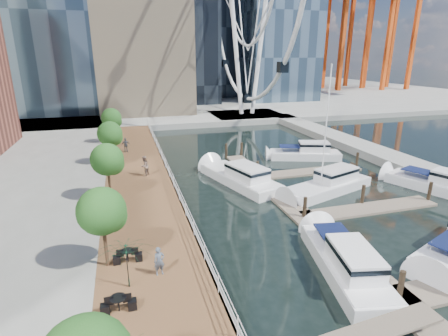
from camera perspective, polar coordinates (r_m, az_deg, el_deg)
name	(u,v)px	position (r m, az deg, el deg)	size (l,w,h in m)	color
ground	(326,288)	(20.97, 16.29, -18.27)	(520.00, 520.00, 0.00)	black
boardwalk	(141,196)	(31.24, -13.43, -4.48)	(6.00, 60.00, 1.00)	brown
seawall	(175,192)	(31.46, -7.96, -3.98)	(0.25, 60.00, 1.00)	#595954
land_far	(153,94)	(116.98, -11.47, 11.83)	(200.00, 114.00, 1.00)	gray
breakwater	(382,156)	(46.70, 24.34, 1.85)	(4.00, 60.00, 1.00)	gray
pier	(247,116)	(71.12, 3.73, 8.44)	(14.00, 12.00, 1.00)	gray
railing	(174,182)	(31.08, -8.23, -2.24)	(0.10, 60.00, 1.05)	white
floating_docks	(345,197)	(32.05, 19.11, -4.44)	(16.00, 34.00, 2.60)	#6D6051
port_cranes	(354,31)	(134.52, 20.39, 20.20)	(40.00, 52.00, 38.00)	#D84C14
street_trees	(107,160)	(29.10, -18.56, 1.31)	(2.60, 42.60, 4.60)	#3F2B1C
cafe_tables	(129,335)	(16.11, -15.26, -24.76)	(2.50, 13.70, 0.74)	black
pedestrian_near	(159,261)	(19.35, -10.53, -14.73)	(0.58, 0.38, 1.58)	#4E5969
pedestrian_mid	(144,166)	(34.51, -12.86, 0.33)	(0.95, 0.74, 1.96)	#7D6456
pedestrian_far	(126,145)	(43.67, -15.73, 3.63)	(1.02, 0.43, 1.74)	#363B44
moored_yachts	(338,198)	(32.89, 18.18, -4.69)	(23.71, 38.22, 11.50)	silver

